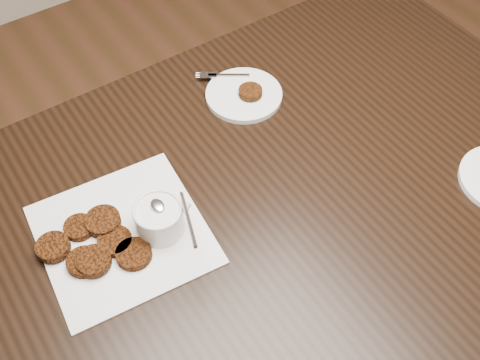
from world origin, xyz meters
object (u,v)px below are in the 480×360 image
table (259,285)px  sauce_ramekin (157,209)px  napkin (123,235)px  plate_with_patty (244,93)px

table → sauce_ramekin: (-0.21, 0.05, 0.44)m
table → napkin: size_ratio=4.91×
plate_with_patty → napkin: bearing=-155.4°
sauce_ramekin → plate_with_patty: 0.41m
table → napkin: 0.48m
plate_with_patty → sauce_ramekin: bearing=-147.6°
table → napkin: (-0.28, 0.08, 0.38)m
napkin → sauce_ramekin: sauce_ramekin is taller
napkin → plate_with_patty: 0.45m
plate_with_patty → table: bearing=-116.3°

